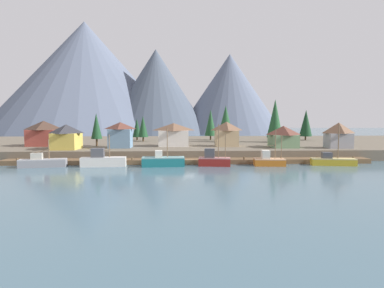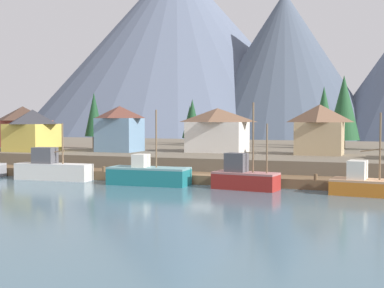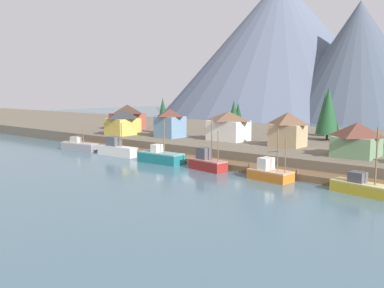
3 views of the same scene
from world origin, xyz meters
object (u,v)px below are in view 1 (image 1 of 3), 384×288
fishing_boat_orange (269,161)px  house_blue (120,135)px  house_red (44,133)px  house_yellow (66,137)px  conifer_back_left (275,118)px  conifer_centre (306,123)px  fishing_boat_yellow (333,161)px  house_grey (338,135)px  conifer_near_left (211,123)px  fishing_boat_white (103,160)px  conifer_near_right (143,126)px  fishing_boat_teal (163,161)px  fishing_boat_grey (42,162)px  conifer_mid_right (137,128)px  conifer_back_right (96,126)px  fishing_boat_red (214,160)px  house_tan (227,134)px  conifer_mid_left (226,121)px  house_green (283,136)px  house_white (174,134)px

fishing_boat_orange → house_blue: size_ratio=1.20×
house_red → house_yellow: size_ratio=1.11×
conifer_back_left → conifer_centre: (12.74, 8.17, -1.55)m
fishing_boat_yellow → conifer_centre: conifer_centre is taller
house_grey → conifer_near_left: size_ratio=0.63×
fishing_boat_white → house_blue: house_blue is taller
conifer_near_right → fishing_boat_teal: bearing=-77.2°
fishing_boat_grey → conifer_mid_right: 43.27m
fishing_boat_yellow → house_grey: (6.90, 11.60, 4.80)m
fishing_boat_orange → conifer_near_right: conifer_near_right is taller
fishing_boat_teal → conifer_back_right: size_ratio=1.02×
house_red → conifer_back_right: conifer_back_right is taller
fishing_boat_red → fishing_boat_orange: size_ratio=1.14×
house_tan → conifer_mid_left: bearing=82.8°
conifer_near_right → house_green: bearing=-28.8°
fishing_boat_orange → house_white: (-20.21, 18.37, 4.53)m
fishing_boat_white → fishing_boat_teal: size_ratio=1.05×
conifer_mid_left → conifer_mid_right: 29.48m
conifer_mid_right → house_yellow: bearing=-114.0°
house_green → house_tan: 14.36m
house_green → conifer_back_left: conifer_back_left is taller
house_grey → conifer_mid_right: conifer_mid_right is taller
conifer_near_left → fishing_boat_grey: bearing=-133.8°
fishing_boat_red → conifer_near_left: (3.19, 39.72, 7.01)m
house_green → conifer_back_right: size_ratio=0.81×
fishing_boat_teal → house_tan: size_ratio=1.37×
house_tan → house_grey: house_tan is taller
fishing_boat_grey → conifer_near_right: (16.70, 34.61, 6.21)m
fishing_boat_orange → conifer_mid_right: conifer_mid_right is taller
fishing_boat_red → conifer_near_left: conifer_near_left is taller
conifer_back_left → conifer_centre: conifer_back_left is taller
conifer_near_left → conifer_back_right: 37.92m
fishing_boat_orange → fishing_boat_teal: bearing=-174.4°
house_yellow → conifer_back_right: bearing=59.2°
house_blue → house_tan: bearing=6.3°
house_red → conifer_back_right: size_ratio=0.89×
fishing_boat_yellow → house_red: house_red is taller
house_blue → house_red: house_red is taller
house_blue → conifer_near_right: bearing=80.1°
fishing_boat_orange → conifer_near_left: conifer_near_left is taller
house_grey → conifer_mid_left: bearing=140.8°
fishing_boat_grey → fishing_boat_teal: size_ratio=1.06×
fishing_boat_orange → house_white: house_white is taller
house_yellow → conifer_mid_right: (12.96, 29.06, 1.01)m
house_red → fishing_boat_teal: bearing=-32.7°
house_blue → conifer_mid_left: conifer_mid_left is taller
house_tan → conifer_centre: (29.26, 20.67, 2.35)m
house_tan → house_grey: bearing=-13.0°
fishing_boat_teal → fishing_boat_grey: bearing=177.7°
house_yellow → conifer_near_right: size_ratio=0.86×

